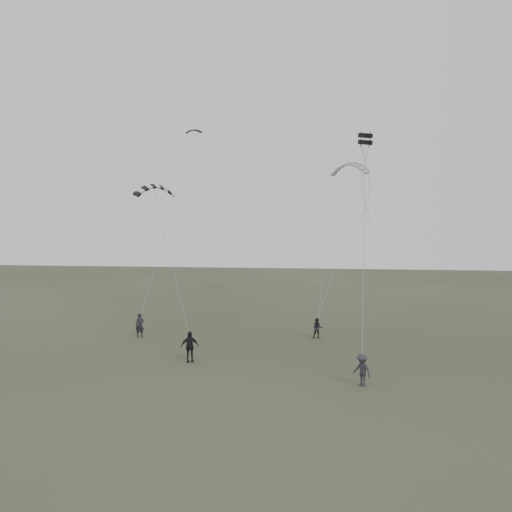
# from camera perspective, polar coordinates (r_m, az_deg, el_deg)

# --- Properties ---
(ground) EXTENTS (140.00, 140.00, 0.00)m
(ground) POSITION_cam_1_polar(r_m,az_deg,el_deg) (31.18, -4.27, -12.35)
(ground) COLOR #2F3824
(ground) RESTS_ON ground
(flyer_left) EXTENTS (0.71, 0.52, 1.81)m
(flyer_left) POSITION_cam_1_polar(r_m,az_deg,el_deg) (39.38, -13.14, -7.73)
(flyer_left) COLOR black
(flyer_left) RESTS_ON ground
(flyer_right) EXTENTS (0.77, 0.61, 1.55)m
(flyer_right) POSITION_cam_1_polar(r_m,az_deg,el_deg) (38.25, 7.03, -8.20)
(flyer_right) COLOR #222327
(flyer_right) RESTS_ON ground
(flyer_center) EXTENTS (1.22, 0.90, 1.92)m
(flyer_center) POSITION_cam_1_polar(r_m,az_deg,el_deg) (31.90, -7.60, -10.22)
(flyer_center) COLOR black
(flyer_center) RESTS_ON ground
(flyer_far) EXTENTS (1.25, 1.24, 1.73)m
(flyer_far) POSITION_cam_1_polar(r_m,az_deg,el_deg) (27.66, 12.02, -12.62)
(flyer_far) COLOR #2E2E33
(flyer_far) RESTS_ON ground
(kite_dark_small) EXTENTS (1.49, 0.71, 0.58)m
(kite_dark_small) POSITION_cam_1_polar(r_m,az_deg,el_deg) (45.20, -7.12, 14.08)
(kite_dark_small) COLOR black
(kite_dark_small) RESTS_ON flyer_left
(kite_pale_large) EXTENTS (3.52, 2.47, 1.57)m
(kite_pale_large) POSITION_cam_1_polar(r_m,az_deg,el_deg) (44.78, 10.60, 10.26)
(kite_pale_large) COLOR #B8BBBD
(kite_pale_large) RESTS_ON flyer_right
(kite_striped) EXTENTS (2.97, 2.57, 1.33)m
(kite_striped) POSITION_cam_1_polar(r_m,az_deg,el_deg) (35.99, -11.46, 7.82)
(kite_striped) COLOR black
(kite_striped) RESTS_ON flyer_center
(kite_box) EXTENTS (1.01, 1.05, 0.84)m
(kite_box) POSITION_cam_1_polar(r_m,az_deg,el_deg) (34.34, 12.38, 12.93)
(kite_box) COLOR black
(kite_box) RESTS_ON flyer_far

